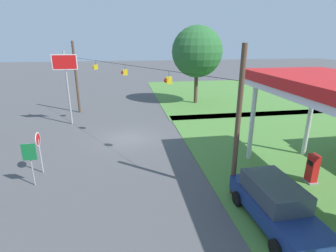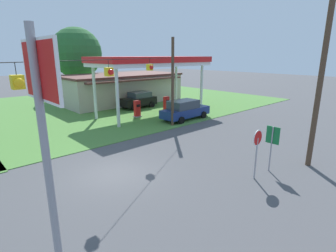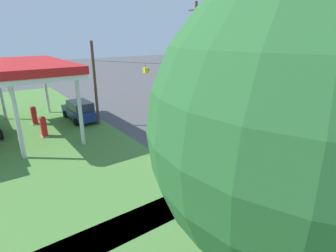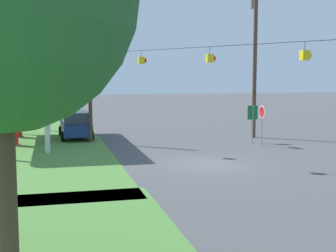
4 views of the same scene
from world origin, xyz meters
TOP-DOWN VIEW (x-y plane):
  - ground_plane at (0.00, 0.00)m, footprint 160.00×160.00m
  - gas_station_canopy at (10.33, 9.66)m, footprint 11.95×5.37m
  - fuel_pump_near at (8.41, 9.66)m, footprint 0.71×0.56m
  - fuel_pump_far at (12.24, 9.66)m, footprint 0.71×0.56m
  - car_at_pumps_front at (11.15, 5.85)m, footprint 5.14×2.23m
  - car_on_crossroad at (0.07, -13.25)m, footprint 2.35×5.22m
  - stop_sign_roadside at (4.85, -5.07)m, footprint 0.80×0.08m
  - stop_sign_overhead at (-4.55, -5.08)m, footprint 0.22×2.08m
  - route_sign at (6.28, -5.11)m, footprint 0.10×0.70m
  - utility_pole_main at (8.60, -6.22)m, footprint 2.20×0.44m
  - signal_span_gantry at (-0.00, -0.01)m, footprint 17.78×10.24m
  - tree_west_verge at (-10.93, 8.39)m, footprint 5.89×5.89m

SIDE VIEW (x-z plane):
  - ground_plane at x=0.00m, z-range 0.00..0.00m
  - fuel_pump_near at x=8.41m, z-range -0.04..1.60m
  - fuel_pump_far at x=12.24m, z-range -0.04..1.60m
  - car_on_crossroad at x=0.07m, z-range 0.03..1.83m
  - car_at_pumps_front at x=11.15m, z-range 0.02..1.88m
  - route_sign at x=6.28m, z-range 0.51..2.91m
  - stop_sign_roadside at x=4.85m, z-range 0.56..3.06m
  - signal_span_gantry at x=0.00m, z-range 0.29..7.61m
  - stop_sign_overhead at x=-4.55m, z-range 1.40..7.94m
  - gas_station_canopy at x=10.33m, z-range 2.37..8.14m
  - tree_west_verge at x=-10.93m, z-range 1.55..10.58m
  - utility_pole_main at x=8.60m, z-range 0.62..11.60m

